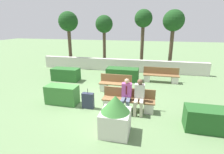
# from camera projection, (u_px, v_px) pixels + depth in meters

# --- Properties ---
(ground_plane) EXTENTS (60.00, 60.00, 0.00)m
(ground_plane) POSITION_uv_depth(u_px,v_px,m) (101.00, 98.00, 8.24)
(ground_plane) COLOR #607F51
(perimeter_wall) EXTENTS (12.08, 0.30, 0.88)m
(perimeter_wall) POSITION_uv_depth(u_px,v_px,m) (120.00, 65.00, 12.85)
(perimeter_wall) COLOR beige
(perimeter_wall) RESTS_ON ground_plane
(bench_front) EXTENTS (2.09, 0.48, 0.85)m
(bench_front) POSITION_uv_depth(u_px,v_px,m) (128.00, 102.00, 7.01)
(bench_front) COLOR brown
(bench_front) RESTS_ON ground_plane
(bench_left_side) EXTENTS (2.07, 0.49, 0.85)m
(bench_left_side) POSITION_uv_depth(u_px,v_px,m) (161.00, 76.00, 10.39)
(bench_left_side) COLOR brown
(bench_left_side) RESTS_ON ground_plane
(bench_right_side) EXTENTS (1.63, 0.48, 0.85)m
(bench_right_side) POSITION_uv_depth(u_px,v_px,m) (115.00, 85.00, 8.93)
(bench_right_side) COLOR brown
(bench_right_side) RESTS_ON ground_plane
(person_seated_man) EXTENTS (0.38, 0.63, 1.32)m
(person_seated_man) POSITION_uv_depth(u_px,v_px,m) (126.00, 94.00, 6.77)
(person_seated_man) COLOR #515B70
(person_seated_man) RESTS_ON ground_plane
(person_seated_woman) EXTENTS (0.38, 0.63, 1.34)m
(person_seated_woman) POSITION_uv_depth(u_px,v_px,m) (139.00, 95.00, 6.67)
(person_seated_woman) COLOR #B2A893
(person_seated_woman) RESTS_ON ground_plane
(hedge_block_near_left) EXTENTS (1.65, 0.74, 0.76)m
(hedge_block_near_left) POSITION_uv_depth(u_px,v_px,m) (66.00, 74.00, 10.69)
(hedge_block_near_left) COLOR #286028
(hedge_block_near_left) RESTS_ON ground_plane
(hedge_block_near_right) EXTENTS (1.38, 0.62, 0.81)m
(hedge_block_near_right) POSITION_uv_depth(u_px,v_px,m) (62.00, 95.00, 7.55)
(hedge_block_near_right) COLOR #3D7A38
(hedge_block_near_right) RESTS_ON ground_plane
(hedge_block_mid_left) EXTENTS (1.93, 0.84, 0.76)m
(hedge_block_mid_left) POSITION_uv_depth(u_px,v_px,m) (122.00, 74.00, 10.71)
(hedge_block_mid_left) COLOR #235623
(hedge_block_mid_left) RESTS_ON ground_plane
(hedge_block_mid_right) EXTENTS (1.50, 0.72, 0.75)m
(hedge_block_mid_right) POSITION_uv_depth(u_px,v_px,m) (209.00, 120.00, 5.63)
(hedge_block_mid_right) COLOR #235623
(hedge_block_mid_right) RESTS_ON ground_plane
(planter_corner_left) EXTENTS (0.90, 0.90, 1.29)m
(planter_corner_left) POSITION_uv_depth(u_px,v_px,m) (115.00, 115.00, 5.37)
(planter_corner_left) COLOR beige
(planter_corner_left) RESTS_ON ground_plane
(suitcase) EXTENTS (0.48, 0.21, 0.85)m
(suitcase) POSITION_uv_depth(u_px,v_px,m) (88.00, 101.00, 7.15)
(suitcase) COLOR #282D42
(suitcase) RESTS_ON ground_plane
(tree_leftmost) EXTENTS (1.50, 1.50, 4.28)m
(tree_leftmost) POSITION_uv_depth(u_px,v_px,m) (68.00, 23.00, 13.49)
(tree_leftmost) COLOR #473828
(tree_leftmost) RESTS_ON ground_plane
(tree_center_left) EXTENTS (1.32, 1.32, 4.00)m
(tree_center_left) POSITION_uv_depth(u_px,v_px,m) (104.00, 26.00, 13.31)
(tree_center_left) COLOR #473828
(tree_center_left) RESTS_ON ground_plane
(tree_center_right) EXTENTS (1.30, 1.30, 4.38)m
(tree_center_right) POSITION_uv_depth(u_px,v_px,m) (143.00, 21.00, 12.76)
(tree_center_right) COLOR #473828
(tree_center_right) RESTS_ON ground_plane
(tree_rightmost) EXTENTS (1.48, 1.48, 4.31)m
(tree_rightmost) POSITION_uv_depth(u_px,v_px,m) (174.00, 22.00, 12.16)
(tree_rightmost) COLOR #473828
(tree_rightmost) RESTS_ON ground_plane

